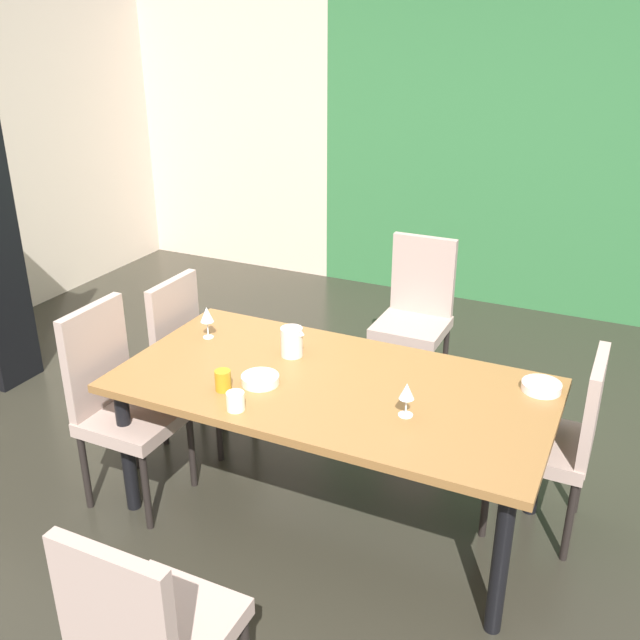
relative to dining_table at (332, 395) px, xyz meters
The scene contains 16 objects.
ground_plane 0.81m from the dining_table, 157.85° to the left, with size 6.25×6.14×0.02m, color #29271E.
back_panel_interior 4.11m from the dining_table, 128.21° to the left, with size 2.07×0.10×2.54m, color beige.
garden_window_panel 3.31m from the dining_table, 79.14° to the left, with size 4.19×0.10×2.54m, color #306A38.
dining_table is the anchor object (origin of this frame).
chair_left_near 1.08m from the dining_table, 162.56° to the right, with size 0.44×0.44×1.04m.
chair_right_far 1.07m from the dining_table, 17.58° to the left, with size 0.44×0.44×0.95m.
chair_head_near 1.43m from the dining_table, 90.01° to the right, with size 0.44×0.44×0.95m.
chair_head_far 1.43m from the dining_table, 91.85° to the left, with size 0.44×0.45×1.02m.
chair_left_far 1.07m from the dining_table, 162.44° to the left, with size 0.44×0.44×0.96m.
wine_glass_west 0.47m from the dining_table, 18.50° to the right, with size 0.07×0.07×0.16m.
wine_glass_corner 0.85m from the dining_table, 168.11° to the left, with size 0.07×0.07×0.17m.
serving_bowl_near_shelf 0.97m from the dining_table, 20.52° to the left, with size 0.18×0.18×0.04m, color white.
serving_bowl_center 0.35m from the dining_table, 152.19° to the right, with size 0.18×0.18×0.04m, color silver.
cup_left 0.51m from the dining_table, 123.98° to the right, with size 0.08×0.08×0.08m, color white.
cup_south 0.52m from the dining_table, 145.82° to the right, with size 0.08×0.08×0.10m, color #B47F19.
pitcher_front 0.38m from the dining_table, 150.28° to the left, with size 0.13×0.11×0.15m.
Camera 1 is at (1.64, -2.87, 2.35)m, focal length 40.00 mm.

